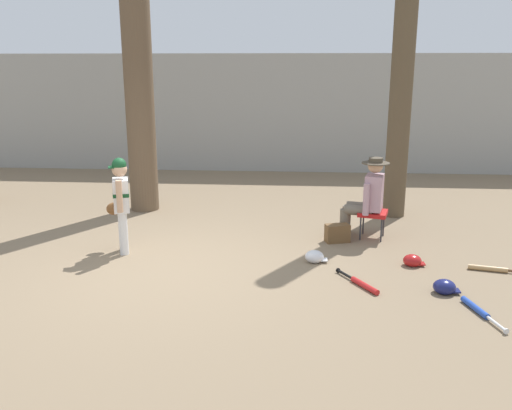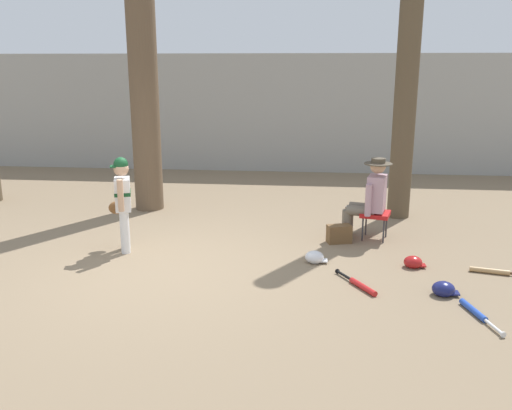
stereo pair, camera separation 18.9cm
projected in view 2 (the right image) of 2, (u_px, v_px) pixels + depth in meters
The scene contains 14 objects.
ground_plane at pixel (162, 270), 6.79m from camera, with size 60.00×60.00×0.00m, color #7F6B51.
concrete_back_wall at pixel (236, 113), 12.96m from camera, with size 18.00×0.36×2.74m, color #9E9E99.
tree_near_player at pixel (143, 68), 9.10m from camera, with size 0.71×0.71×5.56m.
tree_behind_spectator at pixel (408, 62), 8.55m from camera, with size 0.50×0.50×5.56m.
young_ballplayer at pixel (122, 198), 7.32m from camera, with size 0.44×0.56×1.31m.
folding_stool at pixel (375, 215), 7.91m from camera, with size 0.49×0.49×0.41m.
seated_spectator at pixel (369, 196), 7.87m from camera, with size 0.68×0.54×1.20m.
handbag_beside_stool at pixel (339, 234), 7.80m from camera, with size 0.34×0.18×0.26m, color brown.
bat_wood_tan at pixel (495, 272), 6.65m from camera, with size 0.76×0.24×0.07m.
bat_red_barrel at pixel (360, 285), 6.25m from camera, with size 0.45×0.70×0.07m.
bat_blue_youth at pixel (476, 313), 5.54m from camera, with size 0.25×0.76×0.07m.
batting_helmet_red at pixel (413, 262), 6.86m from camera, with size 0.27×0.21×0.16m.
batting_helmet_navy at pixel (444, 289), 6.03m from camera, with size 0.30×0.23×0.17m.
batting_helmet_white at pixel (315, 257), 7.03m from camera, with size 0.29×0.22×0.17m.
Camera 2 is at (1.82, -6.21, 2.49)m, focal length 38.13 mm.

